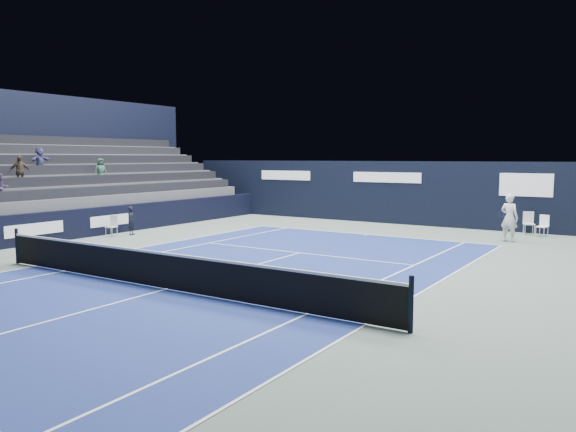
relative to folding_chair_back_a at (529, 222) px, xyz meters
The scene contains 12 objects.
ground 14.85m from the folding_chair_back_a, 112.86° to the right, with size 48.00×48.00×0.00m, color slate.
court_surface 16.71m from the folding_chair_back_a, 110.19° to the right, with size 10.97×23.77×0.01m, color navy.
folding_chair_back_a is the anchor object (origin of this frame).
folding_chair_back_b 0.74m from the folding_chair_back_a, 32.32° to the right, with size 0.51×0.50×0.92m.
line_judge_chair 17.65m from the folding_chair_back_a, 145.47° to the right, with size 0.44×0.43×0.87m.
line_judge 16.95m from the folding_chair_back_a, 146.76° to the right, with size 0.44×0.29×1.22m, color black.
court_markings 16.71m from the folding_chair_back_a, 110.19° to the right, with size 11.03×23.83×0.00m.
tennis_net 16.70m from the folding_chair_back_a, 110.19° to the right, with size 12.90×0.10×1.10m.
back_sponsor_wall 5.90m from the folding_chair_back_a, behind, with size 26.00×0.63×3.10m.
side_barrier_left 18.09m from the folding_chair_back_a, 147.56° to the right, with size 0.33×22.00×1.20m.
spectator_stand 20.98m from the folding_chair_back_a, 155.47° to the right, with size 6.00×18.00×6.40m.
tennis_player 2.64m from the folding_chair_back_a, 96.07° to the right, with size 0.79×0.92×1.89m.
Camera 1 is at (10.05, -9.89, 3.30)m, focal length 35.00 mm.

